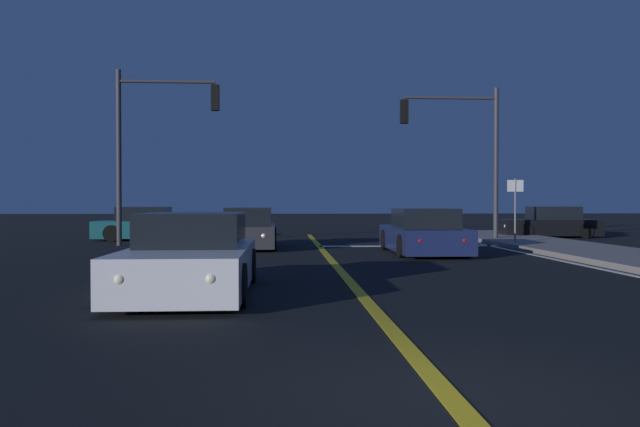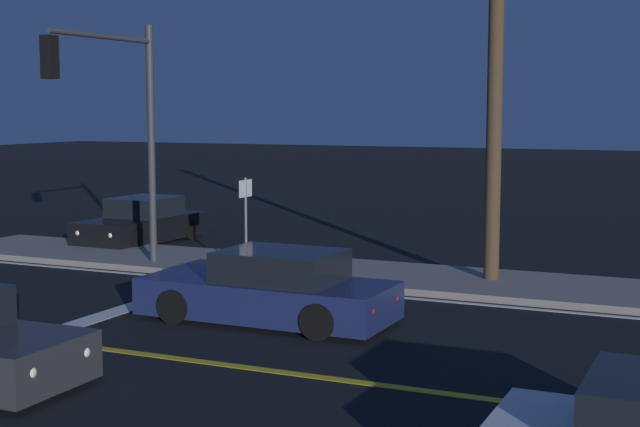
{
  "view_description": "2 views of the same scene",
  "coord_description": "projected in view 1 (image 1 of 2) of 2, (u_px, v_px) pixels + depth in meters",
  "views": [
    {
      "loc": [
        -1.31,
        -4.7,
        1.52
      ],
      "look_at": [
        -0.12,
        14.36,
        1.18
      ],
      "focal_mm": 35.1,
      "sensor_mm": 36.0,
      "label": 1
    },
    {
      "loc": [
        -12.0,
        5.86,
        3.91
      ],
      "look_at": [
        0.89,
        11.71,
        2.31
      ],
      "focal_mm": 51.86,
      "sensor_mm": 36.0,
      "label": 2
    }
  ],
  "objects": [
    {
      "name": "stop_bar",
      "position": [
        408.0,
        246.0,
        21.7
      ],
      "size": [
        6.2,
        0.5,
        0.01
      ],
      "primitive_type": "cube",
      "color": "white",
      "rests_on": "ground"
    },
    {
      "name": "lane_line_center",
      "position": [
        340.0,
        270.0,
        13.9
      ],
      "size": [
        0.2,
        31.0,
        0.01
      ],
      "primitive_type": "cube",
      "color": "gold",
      "rests_on": "ground"
    },
    {
      "name": "traffic_signal_far_left",
      "position": [
        154.0,
        130.0,
        21.97
      ],
      "size": [
        3.59,
        0.28,
        6.17
      ],
      "color": "#38383D",
      "rests_on": "ground"
    },
    {
      "name": "car_side_waiting_navy",
      "position": [
        423.0,
        234.0,
        18.57
      ],
      "size": [
        2.02,
        4.75,
        1.34
      ],
      "rotation": [
        0.0,
        0.0,
        -0.01
      ],
      "color": "navy",
      "rests_on": "ground"
    },
    {
      "name": "ground_plane",
      "position": [
        451.0,
        400.0,
        4.8
      ],
      "size": [
        160.0,
        160.0,
        0.0
      ],
      "primitive_type": "plane",
      "color": "black"
    },
    {
      "name": "car_mid_block_black",
      "position": [
        549.0,
        224.0,
        27.13
      ],
      "size": [
        4.23,
        2.01,
        1.34
      ],
      "rotation": [
        0.0,
        0.0,
        1.55
      ],
      "color": "black",
      "rests_on": "ground"
    },
    {
      "name": "car_far_approaching_white",
      "position": [
        192.0,
        258.0,
        10.46
      ],
      "size": [
        2.01,
        4.63,
        1.34
      ],
      "rotation": [
        0.0,
        0.0,
        3.14
      ],
      "color": "silver",
      "rests_on": "ground"
    },
    {
      "name": "traffic_signal_near_right",
      "position": [
        462.0,
        139.0,
        24.08
      ],
      "size": [
        3.83,
        0.28,
        5.94
      ],
      "rotation": [
        0.0,
        0.0,
        3.14
      ],
      "color": "#38383D",
      "rests_on": "ground"
    },
    {
      "name": "car_distant_tail_charcoal",
      "position": [
        248.0,
        230.0,
        20.89
      ],
      "size": [
        1.9,
        4.4,
        1.34
      ],
      "rotation": [
        0.0,
        0.0,
        3.15
      ],
      "color": "#2D2D33",
      "rests_on": "ground"
    },
    {
      "name": "lane_line_edge_right",
      "position": [
        599.0,
        269.0,
        14.27
      ],
      "size": [
        0.16,
        31.0,
        0.01
      ],
      "primitive_type": "cube",
      "color": "white",
      "rests_on": "ground"
    },
    {
      "name": "street_sign_corner",
      "position": [
        515.0,
        201.0,
        21.39
      ],
      "size": [
        0.56,
        0.06,
        2.34
      ],
      "color": "slate",
      "rests_on": "ground"
    },
    {
      "name": "car_parked_curb_teal",
      "position": [
        149.0,
        226.0,
        25.19
      ],
      "size": [
        4.4,
        1.95,
        1.34
      ],
      "rotation": [
        0.0,
        0.0,
        -1.55
      ],
      "color": "#195960",
      "rests_on": "ground"
    }
  ]
}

